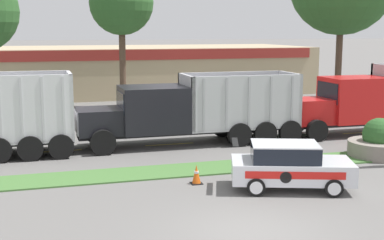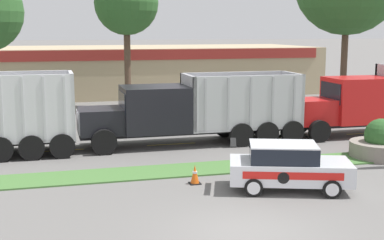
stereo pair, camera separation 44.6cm
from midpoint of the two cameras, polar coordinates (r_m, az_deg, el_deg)
The scene contains 12 objects.
ground_plane at distance 15.18m, azimuth 6.39°, elevation -11.71°, with size 600.00×600.00×0.00m, color slate.
grass_verge at distance 21.23m, azimuth -0.23°, elevation -5.35°, with size 120.00×1.97×0.06m, color #477538.
centre_line_3 at distance 25.42m, azimuth -13.67°, elevation -3.18°, with size 2.40×0.14×0.01m, color yellow.
centre_line_4 at distance 26.08m, azimuth -1.72°, elevation -2.59°, with size 2.40×0.14×0.01m, color yellow.
centre_line_5 at distance 27.80m, azimuth 9.18°, elevation -1.95°, with size 2.40×0.14×0.01m, color yellow.
centre_line_6 at distance 30.39m, azimuth 18.51°, elevation -1.34°, with size 2.40×0.14×0.01m, color yellow.
dump_truck_lead at distance 30.04m, azimuth 19.41°, elevation 1.67°, with size 11.56×2.61×3.68m.
dump_truck_far_right at distance 25.72m, azimuth -1.13°, elevation 0.76°, with size 10.80×2.83×3.38m.
rally_car at distance 18.93m, azimuth 10.86°, elevation -4.85°, with size 4.53×3.12×1.66m.
stone_planter at distance 24.77m, azimuth 19.98°, elevation -2.43°, with size 2.65×2.65×1.72m.
traffic_cone at distance 19.40m, azimuth 0.97°, elevation -5.84°, with size 0.41×0.41×0.70m.
store_building_backdrop at distance 47.84m, azimuth -11.01°, elevation 5.22°, with size 40.00×12.10×4.03m.
Camera 2 is at (-5.04, -13.20, 5.49)m, focal length 50.00 mm.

